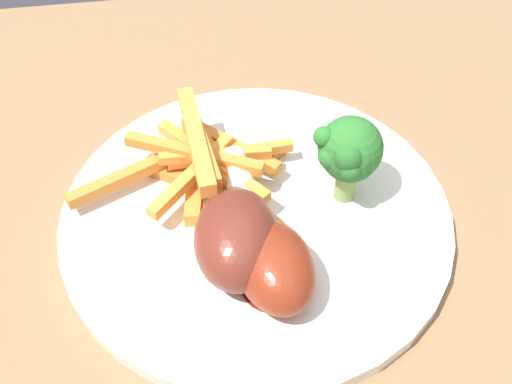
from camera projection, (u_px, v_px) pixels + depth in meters
The scene contains 7 objects.
dining_table at pixel (172, 377), 0.50m from camera, with size 0.95×0.79×0.71m.
dinner_plate at pixel (256, 215), 0.46m from camera, with size 0.29×0.29×0.01m, color white.
broccoli_floret_front at pixel (349, 149), 0.44m from camera, with size 0.05×0.05×0.07m.
broccoli_floret_middle at pixel (349, 156), 0.44m from camera, with size 0.04×0.05×0.06m.
carrot_fries_pile at pixel (202, 162), 0.47m from camera, with size 0.17×0.13×0.05m.
chicken_drumstick_near at pixel (237, 235), 0.41m from camera, with size 0.07×0.13×0.05m.
chicken_drumstick_far at pixel (272, 260), 0.40m from camera, with size 0.06×0.13×0.04m.
Camera 1 is at (0.03, -0.24, 1.07)m, focal length 43.37 mm.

